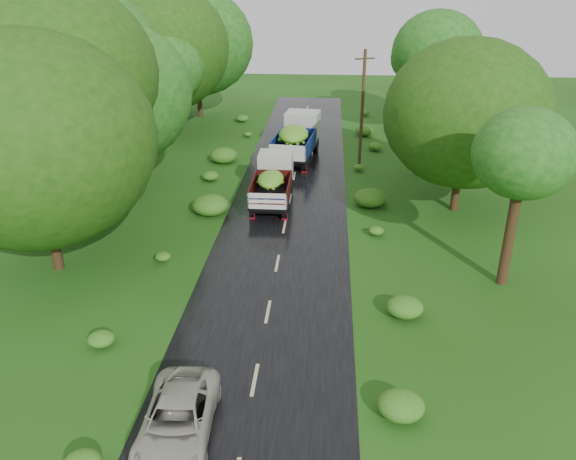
# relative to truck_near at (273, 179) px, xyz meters

# --- Properties ---
(ground) EXTENTS (120.00, 120.00, 0.00)m
(ground) POSITION_rel_truck_near_xyz_m (0.91, -15.44, -1.36)
(ground) COLOR #1C400D
(ground) RESTS_ON ground
(road) EXTENTS (6.50, 80.00, 0.02)m
(road) POSITION_rel_truck_near_xyz_m (0.91, -10.44, -1.35)
(road) COLOR black
(road) RESTS_ON ground
(road_lines) EXTENTS (0.12, 69.60, 0.00)m
(road_lines) POSITION_rel_truck_near_xyz_m (0.91, -9.44, -1.34)
(road_lines) COLOR #BFB78C
(road_lines) RESTS_ON road
(truck_near) EXTENTS (2.06, 5.73, 2.41)m
(truck_near) POSITION_rel_truck_near_xyz_m (0.00, 0.00, 0.00)
(truck_near) COLOR black
(truck_near) RESTS_ON ground
(truck_far) EXTENTS (3.21, 7.05, 2.86)m
(truck_far) POSITION_rel_truck_near_xyz_m (0.89, 8.32, 0.26)
(truck_far) COLOR black
(truck_far) RESTS_ON ground
(car) EXTENTS (2.14, 4.31, 1.17)m
(car) POSITION_rel_truck_near_xyz_m (-0.92, -17.98, -0.75)
(car) COLOR #B5B2A1
(car) RESTS_ON road
(utility_pole) EXTENTS (1.27, 0.62, 7.65)m
(utility_pole) POSITION_rel_truck_near_xyz_m (5.16, 6.78, 2.58)
(utility_pole) COLOR #382616
(utility_pole) RESTS_ON ground
(trees_left) EXTENTS (6.87, 33.43, 9.74)m
(trees_left) POSITION_rel_truck_near_xyz_m (-9.48, 5.67, 5.17)
(trees_left) COLOR black
(trees_left) RESTS_ON ground
(trees_right) EXTENTS (5.05, 32.76, 8.33)m
(trees_right) POSITION_rel_truck_near_xyz_m (10.26, 6.22, 4.24)
(trees_right) COLOR black
(trees_right) RESTS_ON ground
(shrubs) EXTENTS (11.90, 44.00, 0.70)m
(shrubs) POSITION_rel_truck_near_xyz_m (0.91, -1.44, -1.01)
(shrubs) COLOR #245F16
(shrubs) RESTS_ON ground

